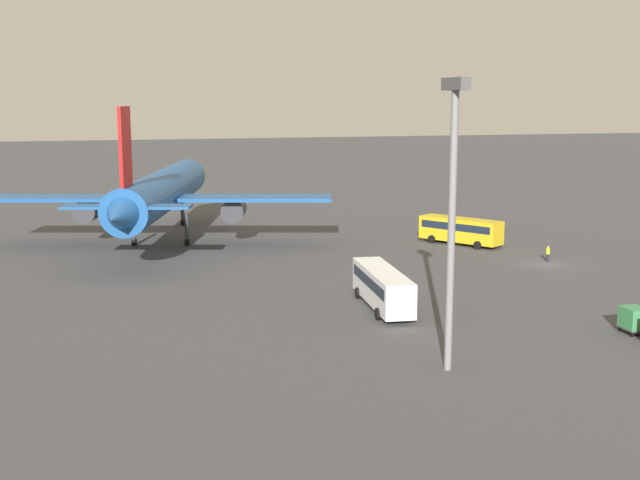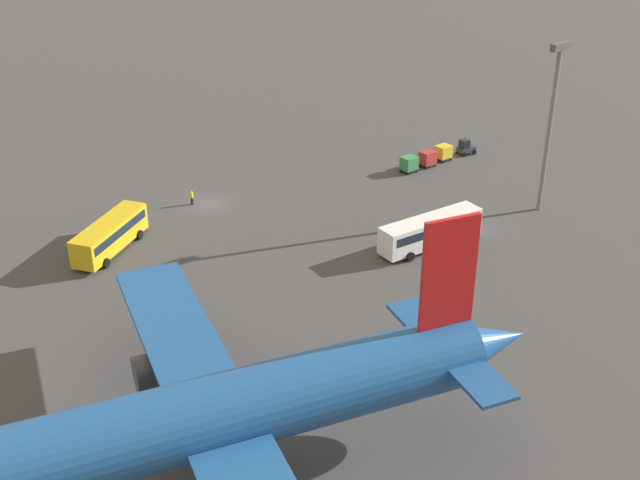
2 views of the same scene
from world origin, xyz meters
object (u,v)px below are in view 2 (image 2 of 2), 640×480
airplane (195,421)px  shuttle_bus_near (110,234)px  cargo_cart_green (409,163)px  worker_person (192,197)px  cargo_cart_red (428,158)px  shuttle_bus_far (431,230)px  cargo_cart_yellow (443,152)px  baggage_tug (466,147)px

airplane → shuttle_bus_near: size_ratio=4.63×
airplane → cargo_cart_green: airplane is taller
worker_person → cargo_cart_red: cargo_cart_red is taller
worker_person → cargo_cart_red: size_ratio=0.84×
shuttle_bus_far → worker_person: bearing=-55.0°
airplane → cargo_cart_red: size_ratio=23.52×
shuttle_bus_far → worker_person: 28.48m
shuttle_bus_near → cargo_cart_yellow: size_ratio=5.08×
worker_person → cargo_cart_yellow: cargo_cart_yellow is taller
airplane → cargo_cart_red: airplane is taller
airplane → cargo_cart_yellow: bearing=-134.8°
shuttle_bus_near → shuttle_bus_far: bearing=110.1°
shuttle_bus_far → cargo_cart_yellow: 24.83m
worker_person → cargo_cart_red: (-29.59, 9.47, 0.32)m
shuttle_bus_far → cargo_cart_red: size_ratio=5.91×
airplane → baggage_tug: 68.02m
airplane → worker_person: size_ratio=27.85×
shuttle_bus_far → baggage_tug: size_ratio=4.71×
airplane → cargo_cart_yellow: (-56.70, -30.60, -5.26)m
cargo_cart_red → cargo_cart_green: same height
cargo_cart_red → cargo_cart_green: bearing=-3.4°
baggage_tug → cargo_cart_red: bearing=7.6°
baggage_tug → cargo_cart_green: 10.34m
shuttle_bus_far → baggage_tug: bearing=-140.0°
cargo_cart_green → baggage_tug: bearing=177.7°
airplane → worker_person: airplane is taller
shuttle_bus_near → cargo_cart_green: bearing=141.3°
worker_person → cargo_cart_green: size_ratio=0.84×
baggage_tug → cargo_cart_green: baggage_tug is taller
cargo_cart_green → airplane: bearing=31.3°
shuttle_bus_near → airplane: bearing=40.4°
shuttle_bus_near → cargo_cart_green: size_ratio=5.08×
cargo_cart_green → shuttle_bus_far: bearing=50.7°
airplane → cargo_cart_green: size_ratio=23.52×
shuttle_bus_far → baggage_tug: shuttle_bus_far is taller
cargo_cart_yellow → cargo_cart_green: bearing=-0.5°
cargo_cart_yellow → cargo_cart_green: (6.34, -0.05, 0.00)m
shuttle_bus_far → cargo_cart_green: shuttle_bus_far is taller
shuttle_bus_far → baggage_tug: (-23.21, -15.32, -1.05)m
cargo_cart_yellow → shuttle_bus_near: bearing=-6.1°
worker_person → cargo_cart_green: bearing=160.6°
worker_person → cargo_cart_yellow: 34.07m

